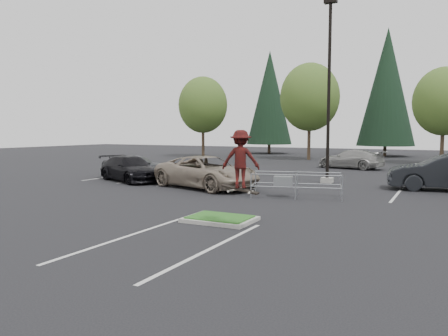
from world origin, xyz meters
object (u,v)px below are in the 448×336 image
at_px(decid_c, 444,104).
at_px(cart_corral, 286,181).
at_px(car_l_tan, 206,172).
at_px(decid_a, 203,107).
at_px(conif_a, 270,98).
at_px(car_r_charc, 447,173).
at_px(light_pole, 329,101).
at_px(car_l_black, 129,169).
at_px(conif_b, 387,87).
at_px(skateboarder, 240,159).
at_px(car_far_silver, 351,159).
at_px(decid_b, 310,99).
at_px(car_l_grey, 137,165).

bearing_deg(decid_c, cart_corral, -103.61).
bearing_deg(car_l_tan, decid_a, 47.98).
height_order(conif_a, car_r_charc, conif_a).
relative_size(cart_corral, car_l_tan, 0.70).
bearing_deg(cart_corral, conif_a, 97.64).
bearing_deg(light_pole, car_l_tan, -135.00).
bearing_deg(car_l_tan, car_l_black, 101.50).
relative_size(decid_c, car_l_tan, 1.41).
bearing_deg(decid_a, cart_corral, -52.93).
height_order(conif_b, skateboarder, conif_b).
xyz_separation_m(decid_a, car_far_silver, (17.89, -8.03, -4.85)).
bearing_deg(cart_corral, decid_c, 61.40).
xyz_separation_m(conif_b, car_r_charc, (6.50, -29.00, -6.95)).
bearing_deg(car_far_silver, decid_b, -131.52).
height_order(light_pole, car_l_tan, light_pole).
bearing_deg(light_pole, car_far_silver, 93.54).
bearing_deg(car_l_tan, conif_a, 33.64).
height_order(decid_a, cart_corral, decid_a).
bearing_deg(car_l_grey, car_l_tan, -138.50).
height_order(conif_a, car_l_tan, conif_a).
bearing_deg(car_r_charc, car_far_silver, -156.83).
height_order(car_r_charc, car_far_silver, car_r_charc).
bearing_deg(skateboarder, decid_b, -94.58).
distance_m(conif_a, car_l_grey, 30.57).
distance_m(skateboarder, car_l_black, 14.18).
distance_m(decid_b, skateboarder, 32.58).
bearing_deg(decid_a, car_l_tan, -59.61).
relative_size(cart_corral, car_l_grey, 1.01).
xyz_separation_m(light_pole, skateboarder, (0.70, -13.00, -2.44)).
distance_m(light_pole, conif_a, 31.63).
distance_m(conif_b, car_l_grey, 33.18).
height_order(skateboarder, car_l_black, skateboarder).
xyz_separation_m(decid_c, car_l_black, (-15.99, -22.25, -4.52)).
bearing_deg(cart_corral, car_r_charc, 26.51).
height_order(decid_a, conif_b, conif_b).
distance_m(decid_c, car_l_black, 27.77).
height_order(cart_corral, car_l_tan, car_l_tan).
bearing_deg(car_far_silver, decid_a, -100.32).
height_order(decid_a, car_far_silver, decid_a).
bearing_deg(decid_c, light_pole, -107.11).
distance_m(conif_a, conif_b, 14.03).
relative_size(decid_a, car_r_charc, 1.64).
xyz_separation_m(car_l_black, car_l_grey, (-1.50, 2.63, -0.03)).
xyz_separation_m(conif_b, car_l_black, (-10.00, -32.91, -7.11)).
xyz_separation_m(car_l_black, car_far_silver, (9.88, 14.41, -0.00)).
bearing_deg(conif_a, decid_b, -49.83).
bearing_deg(car_l_tan, decid_c, -7.09).
bearing_deg(light_pole, decid_c, 72.89).
relative_size(decid_a, skateboarder, 4.82).
xyz_separation_m(cart_corral, skateboarder, (1.00, -6.93, 1.42)).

